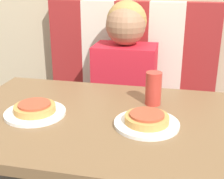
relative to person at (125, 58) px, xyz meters
The scene contains 9 objects.
booth_seat 0.54m from the person, 90.00° to the right, with size 1.05×0.55×0.42m.
booth_backrest 0.23m from the person, 90.00° to the left, with size 1.05×0.09×0.62m.
dining_table 0.71m from the person, 90.00° to the right, with size 0.99×0.70×0.71m.
person is the anchor object (origin of this frame).
plate_left 0.76m from the person, 105.53° to the right, with size 0.22×0.22×0.01m.
plate_right 0.76m from the person, 74.47° to the right, with size 0.22×0.22×0.01m.
pizza_left 0.76m from the person, 105.53° to the right, with size 0.15×0.15×0.03m.
pizza_right 0.76m from the person, 74.47° to the right, with size 0.15×0.15×0.03m.
drinking_cup 0.58m from the person, 69.17° to the right, with size 0.06×0.06×0.13m.
Camera 1 is at (0.29, -0.98, 1.19)m, focal length 50.00 mm.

